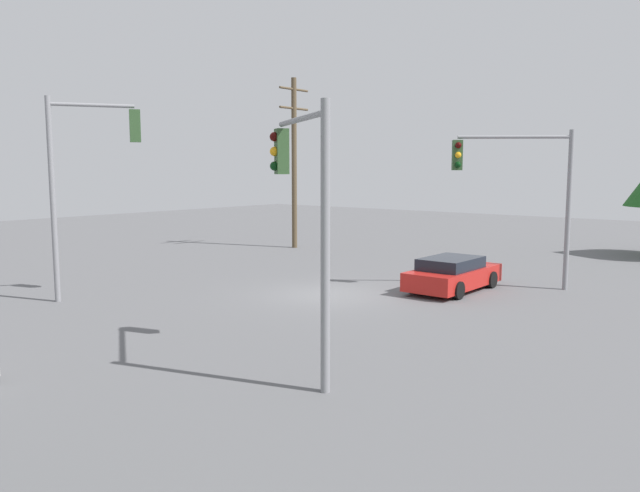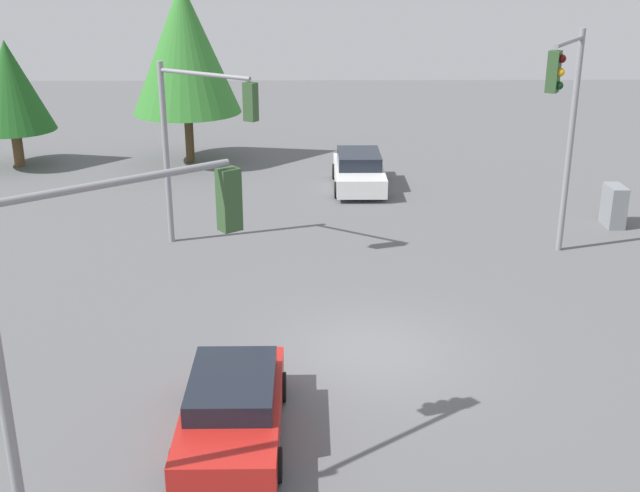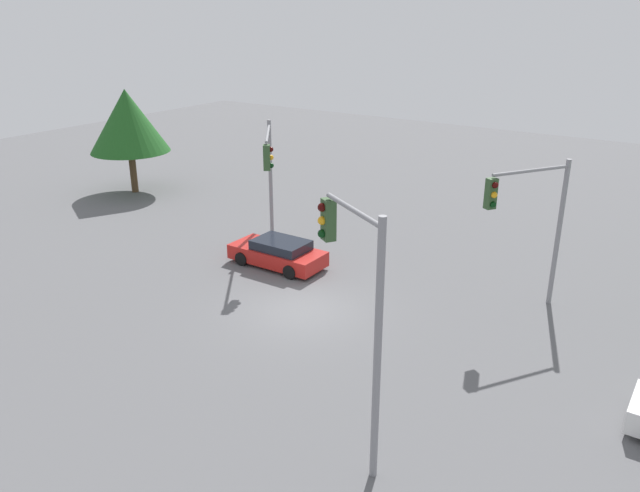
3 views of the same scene
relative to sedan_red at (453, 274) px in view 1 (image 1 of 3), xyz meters
The scene contains 6 objects.
ground_plane 4.46m from the sedan_red, 138.91° to the left, with size 80.00×80.00×0.00m, color #5B5B5E.
sedan_red is the anchor object (origin of this frame).
traffic_signal_main 4.07m from the sedan_red, 44.64° to the right, with size 2.69×3.46×5.63m.
traffic_signal_cross 10.63m from the sedan_red, behind, with size 2.05×3.03×5.55m.
traffic_signal_aux 12.91m from the sedan_red, 136.37° to the left, with size 2.52×1.66×6.55m.
utility_pole_tall 14.28m from the sedan_red, 65.86° to the left, with size 2.20×0.28×9.09m.
Camera 1 is at (-16.42, -13.04, 4.27)m, focal length 35.00 mm.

